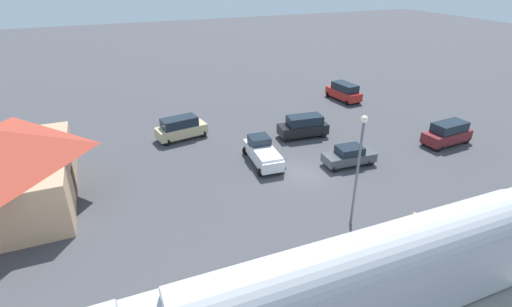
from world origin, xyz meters
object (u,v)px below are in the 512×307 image
object	(u,v)px
pickup_white	(263,152)
sedan_charcoal	(349,156)
pedestrian_on_platform	(367,239)
suv_black	(303,126)
pedestrian_waiting_far	(413,222)
suv_red	(344,91)
suv_tan	(181,128)
suv_maroon	(448,133)
light_pole_near_platform	(359,159)

from	to	relation	value
pickup_white	sedan_charcoal	distance (m)	7.49
pedestrian_on_platform	suv_black	distance (m)	17.89
pedestrian_waiting_far	suv_red	distance (m)	27.74
pickup_white	suv_red	xyz separation A→B (m)	(11.93, -16.42, 0.12)
suv_tan	suv_black	world-z (taller)	same
suv_maroon	suv_red	size ratio (longest dim) A/B	0.99
pickup_white	suv_black	bearing A→B (deg)	-58.76
pickup_white	sedan_charcoal	world-z (taller)	pickup_white
pedestrian_on_platform	suv_red	xyz separation A→B (m)	(25.39, -15.56, -0.13)
sedan_charcoal	light_pole_near_platform	size ratio (longest dim) A/B	0.59
suv_tan	suv_red	size ratio (longest dim) A/B	1.01
suv_maroon	suv_red	distance (m)	15.20
sedan_charcoal	suv_tan	world-z (taller)	suv_tan
suv_red	light_pole_near_platform	size ratio (longest dim) A/B	0.66
suv_tan	suv_black	bearing A→B (deg)	-110.17
pedestrian_on_platform	suv_tan	world-z (taller)	suv_tan
light_pole_near_platform	pedestrian_on_platform	bearing A→B (deg)	159.43
pickup_white	light_pole_near_platform	size ratio (longest dim) A/B	0.71
suv_maroon	pickup_white	world-z (taller)	suv_maroon
sedan_charcoal	light_pole_near_platform	distance (m)	9.52
pedestrian_waiting_far	light_pole_near_platform	bearing A→B (deg)	43.06
pedestrian_on_platform	suv_red	size ratio (longest dim) A/B	0.34
pedestrian_waiting_far	sedan_charcoal	distance (m)	10.20
pedestrian_waiting_far	pickup_white	size ratio (longest dim) A/B	0.31
pedestrian_on_platform	pickup_white	size ratio (longest dim) A/B	0.31
pedestrian_on_platform	light_pole_near_platform	bearing A→B (deg)	-20.57
suv_tan	pedestrian_waiting_far	bearing A→B (deg)	-154.54
pedestrian_on_platform	suv_maroon	xyz separation A→B (m)	(10.27, -17.13, -0.13)
sedan_charcoal	suv_red	world-z (taller)	suv_red
pedestrian_on_platform	pickup_white	bearing A→B (deg)	3.66
pickup_white	sedan_charcoal	bearing A→B (deg)	-115.34
suv_maroon	suv_tan	world-z (taller)	same
pickup_white	suv_black	distance (m)	7.06
suv_red	suv_maroon	bearing A→B (deg)	-174.05
pedestrian_waiting_far	suv_tan	xyz separation A→B (m)	(21.04, 10.02, -0.13)
pedestrian_waiting_far	pickup_white	world-z (taller)	pickup_white
sedan_charcoal	suv_red	size ratio (longest dim) A/B	0.90
suv_tan	pickup_white	bearing A→B (deg)	-145.38
pedestrian_waiting_far	suv_tan	distance (m)	23.31
sedan_charcoal	light_pole_near_platform	bearing A→B (deg)	146.54
suv_black	suv_red	bearing A→B (deg)	-51.46
suv_black	pedestrian_on_platform	bearing A→B (deg)	163.17
pickup_white	pedestrian_on_platform	bearing A→B (deg)	-176.34
suv_tan	light_pole_near_platform	xyz separation A→B (m)	(-18.29, -7.45, 3.74)
suv_black	sedan_charcoal	bearing A→B (deg)	-173.95
pedestrian_on_platform	suv_red	bearing A→B (deg)	-31.50
sedan_charcoal	suv_tan	size ratio (longest dim) A/B	0.89
suv_maroon	sedan_charcoal	distance (m)	11.23
sedan_charcoal	pedestrian_on_platform	bearing A→B (deg)	150.06
pickup_white	suv_tan	distance (m)	9.58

